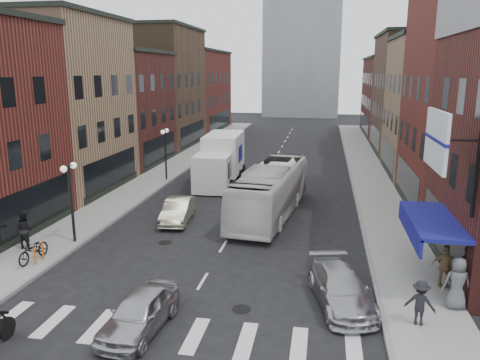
# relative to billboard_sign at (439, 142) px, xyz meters

# --- Properties ---
(ground) EXTENTS (160.00, 160.00, 0.00)m
(ground) POSITION_rel_billboard_sign_xyz_m (-8.59, -0.50, -6.13)
(ground) COLOR black
(ground) RESTS_ON ground
(sidewalk_left) EXTENTS (3.00, 74.00, 0.15)m
(sidewalk_left) POSITION_rel_billboard_sign_xyz_m (-17.09, 21.50, -6.06)
(sidewalk_left) COLOR gray
(sidewalk_left) RESTS_ON ground
(sidewalk_right) EXTENTS (3.00, 74.00, 0.15)m
(sidewalk_right) POSITION_rel_billboard_sign_xyz_m (-0.09, 21.50, -6.06)
(sidewalk_right) COLOR gray
(sidewalk_right) RESTS_ON ground
(curb_left) EXTENTS (0.20, 74.00, 0.16)m
(curb_left) POSITION_rel_billboard_sign_xyz_m (-15.59, 21.50, -6.13)
(curb_left) COLOR gray
(curb_left) RESTS_ON ground
(curb_right) EXTENTS (0.20, 74.00, 0.16)m
(curb_right) POSITION_rel_billboard_sign_xyz_m (-1.59, 21.50, -6.13)
(curb_right) COLOR gray
(curb_right) RESTS_ON ground
(crosswalk_stripes) EXTENTS (12.00, 2.20, 0.01)m
(crosswalk_stripes) POSITION_rel_billboard_sign_xyz_m (-8.59, -3.50, -6.13)
(crosswalk_stripes) COLOR silver
(crosswalk_stripes) RESTS_ON ground
(bldg_left_mid_a) EXTENTS (10.30, 10.20, 12.30)m
(bldg_left_mid_a) POSITION_rel_billboard_sign_xyz_m (-23.58, 13.50, 0.02)
(bldg_left_mid_a) COLOR #9E7757
(bldg_left_mid_a) RESTS_ON ground
(bldg_left_mid_b) EXTENTS (10.30, 10.20, 10.30)m
(bldg_left_mid_b) POSITION_rel_billboard_sign_xyz_m (-23.58, 23.50, -0.98)
(bldg_left_mid_b) COLOR #4A1C1A
(bldg_left_mid_b) RESTS_ON ground
(bldg_left_far_a) EXTENTS (10.30, 12.20, 13.30)m
(bldg_left_far_a) POSITION_rel_billboard_sign_xyz_m (-23.58, 34.50, 0.52)
(bldg_left_far_a) COLOR #493524
(bldg_left_far_a) RESTS_ON ground
(bldg_left_far_b) EXTENTS (10.30, 16.20, 11.30)m
(bldg_left_far_b) POSITION_rel_billboard_sign_xyz_m (-23.58, 48.50, -0.48)
(bldg_left_far_b) COLOR maroon
(bldg_left_far_b) RESTS_ON ground
(bldg_right_mid_b) EXTENTS (10.30, 10.20, 11.30)m
(bldg_right_mid_b) POSITION_rel_billboard_sign_xyz_m (6.41, 23.50, -0.48)
(bldg_right_mid_b) COLOR #9E7757
(bldg_right_mid_b) RESTS_ON ground
(bldg_right_far_a) EXTENTS (10.30, 12.20, 12.30)m
(bldg_right_far_a) POSITION_rel_billboard_sign_xyz_m (6.41, 34.50, 0.02)
(bldg_right_far_a) COLOR #493524
(bldg_right_far_a) RESTS_ON ground
(bldg_right_far_b) EXTENTS (10.30, 16.20, 10.30)m
(bldg_right_far_b) POSITION_rel_billboard_sign_xyz_m (6.41, 48.50, -0.98)
(bldg_right_far_b) COLOR #4A1C1A
(bldg_right_far_b) RESTS_ON ground
(awning_blue) EXTENTS (1.80, 5.00, 0.78)m
(awning_blue) POSITION_rel_billboard_sign_xyz_m (0.34, 2.00, -3.50)
(awning_blue) COLOR navy
(awning_blue) RESTS_ON ground
(billboard_sign) EXTENTS (1.52, 3.00, 3.70)m
(billboard_sign) POSITION_rel_billboard_sign_xyz_m (0.00, 0.00, 0.00)
(billboard_sign) COLOR black
(billboard_sign) RESTS_ON ground
(streetlamp_near) EXTENTS (0.32, 1.22, 4.11)m
(streetlamp_near) POSITION_rel_billboard_sign_xyz_m (-15.99, 3.50, -3.22)
(streetlamp_near) COLOR black
(streetlamp_near) RESTS_ON ground
(streetlamp_far) EXTENTS (0.32, 1.22, 4.11)m
(streetlamp_far) POSITION_rel_billboard_sign_xyz_m (-15.99, 17.50, -3.22)
(streetlamp_far) COLOR black
(streetlamp_far) RESTS_ON ground
(bike_rack) EXTENTS (0.08, 0.68, 0.80)m
(bike_rack) POSITION_rel_billboard_sign_xyz_m (-16.19, 0.80, -5.58)
(bike_rack) COLOR #D8590C
(bike_rack) RESTS_ON sidewalk_left
(box_truck) EXTENTS (2.86, 8.58, 3.69)m
(box_truck) POSITION_rel_billboard_sign_xyz_m (-11.60, 17.62, -4.31)
(box_truck) COLOR white
(box_truck) RESTS_ON ground
(transit_bus) EXTENTS (3.84, 11.15, 3.04)m
(transit_bus) POSITION_rel_billboard_sign_xyz_m (-6.87, 10.09, -4.61)
(transit_bus) COLOR silver
(transit_bus) RESTS_ON ground
(sedan_left_near) EXTENTS (1.93, 4.06, 1.34)m
(sedan_left_near) POSITION_rel_billboard_sign_xyz_m (-9.68, -3.50, -5.46)
(sedan_left_near) COLOR #B2B2B7
(sedan_left_near) RESTS_ON ground
(sedan_left_far) EXTENTS (1.84, 4.17, 1.33)m
(sedan_left_far) POSITION_rel_billboard_sign_xyz_m (-11.99, 7.89, -5.47)
(sedan_left_far) COLOR beige
(sedan_left_far) RESTS_ON ground
(curb_car) EXTENTS (2.83, 4.79, 1.30)m
(curb_car) POSITION_rel_billboard_sign_xyz_m (-3.03, -0.50, -5.48)
(curb_car) COLOR #A9A9AE
(curb_car) RESTS_ON ground
(parked_bicycle) EXTENTS (0.81, 1.99, 1.02)m
(parked_bicycle) POSITION_rel_billboard_sign_xyz_m (-16.49, 0.89, -5.47)
(parked_bicycle) COLOR black
(parked_bicycle) RESTS_ON sidewalk_left
(ped_left_solo) EXTENTS (0.97, 0.63, 1.88)m
(ped_left_solo) POSITION_rel_billboard_sign_xyz_m (-17.84, 2.27, -5.04)
(ped_left_solo) COLOR black
(ped_left_solo) RESTS_ON sidewalk_left
(ped_right_a) EXTENTS (1.11, 0.78, 1.56)m
(ped_right_a) POSITION_rel_billboard_sign_xyz_m (-0.48, -1.69, -5.20)
(ped_right_a) COLOR black
(ped_right_a) RESTS_ON sidewalk_right
(ped_right_b) EXTENTS (1.13, 0.80, 1.74)m
(ped_right_b) POSITION_rel_billboard_sign_xyz_m (1.01, 1.41, -5.11)
(ped_right_b) COLOR #96774C
(ped_right_b) RESTS_ON sidewalk_right
(ped_right_c) EXTENTS (0.99, 0.68, 1.94)m
(ped_right_c) POSITION_rel_billboard_sign_xyz_m (1.01, -0.30, -5.01)
(ped_right_c) COLOR #575A5E
(ped_right_c) RESTS_ON sidewalk_right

